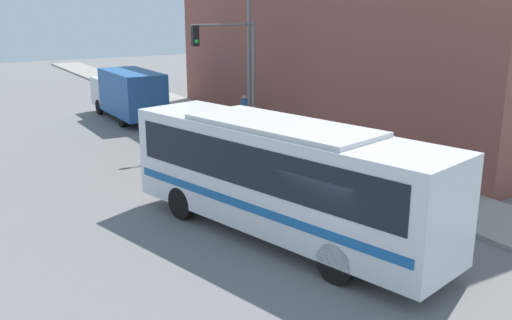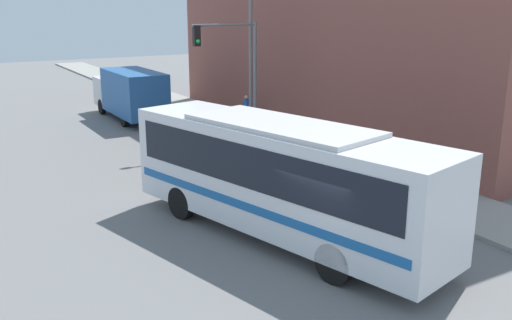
% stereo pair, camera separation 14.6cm
% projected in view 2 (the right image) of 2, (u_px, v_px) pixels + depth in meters
% --- Properties ---
extents(ground_plane, '(120.00, 120.00, 0.00)m').
position_uv_depth(ground_plane, '(336.00, 265.00, 14.61)').
color(ground_plane, slate).
extents(sidewalk, '(2.98, 70.00, 0.14)m').
position_uv_depth(sidewalk, '(206.00, 114.00, 34.13)').
color(sidewalk, gray).
rests_on(sidewalk, ground_plane).
extents(building_facade, '(6.00, 24.73, 12.78)m').
position_uv_depth(building_facade, '(339.00, 5.00, 29.15)').
color(building_facade, brown).
rests_on(building_facade, ground_plane).
extents(city_bus, '(4.80, 10.50, 3.36)m').
position_uv_depth(city_bus, '(280.00, 173.00, 15.83)').
color(city_bus, silver).
rests_on(city_bus, ground_plane).
extents(delivery_truck, '(2.25, 7.31, 2.86)m').
position_uv_depth(delivery_truck, '(130.00, 92.00, 32.53)').
color(delivery_truck, '#265999').
rests_on(delivery_truck, ground_plane).
extents(fire_hydrant, '(0.26, 0.35, 0.82)m').
position_uv_depth(fire_hydrant, '(365.00, 171.00, 20.92)').
color(fire_hydrant, gold).
rests_on(fire_hydrant, sidewalk).
extents(traffic_light_pole, '(3.28, 0.35, 5.56)m').
position_uv_depth(traffic_light_pole, '(235.00, 60.00, 26.39)').
color(traffic_light_pole, slate).
rests_on(traffic_light_pole, sidewalk).
extents(parking_meter, '(0.14, 0.14, 1.26)m').
position_uv_depth(parking_meter, '(279.00, 129.00, 25.66)').
color(parking_meter, slate).
rests_on(parking_meter, sidewalk).
extents(street_lamp, '(2.98, 0.28, 7.97)m').
position_uv_depth(street_lamp, '(244.00, 39.00, 27.02)').
color(street_lamp, slate).
rests_on(street_lamp, sidewalk).
extents(pedestrian_near_corner, '(0.34, 0.34, 1.68)m').
position_uv_depth(pedestrian_near_corner, '(246.00, 111.00, 30.18)').
color(pedestrian_near_corner, '#47382D').
rests_on(pedestrian_near_corner, sidewalk).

